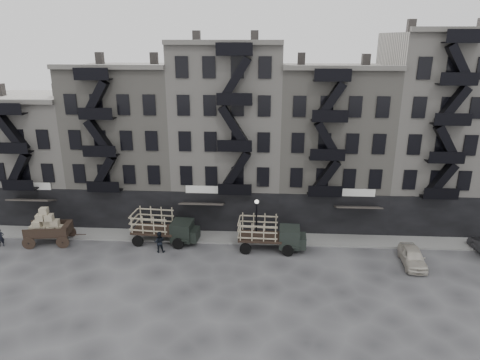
# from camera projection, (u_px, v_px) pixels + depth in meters

# --- Properties ---
(ground) EXTENTS (140.00, 140.00, 0.00)m
(ground) POSITION_uv_depth(u_px,v_px,m) (220.00, 258.00, 35.90)
(ground) COLOR #38383A
(ground) RESTS_ON ground
(sidewalk) EXTENTS (55.00, 2.50, 0.15)m
(sidewalk) POSITION_uv_depth(u_px,v_px,m) (224.00, 237.00, 39.42)
(sidewalk) COLOR slate
(sidewalk) RESTS_ON ground
(building_west) EXTENTS (10.00, 11.35, 13.20)m
(building_west) POSITION_uv_depth(u_px,v_px,m) (38.00, 155.00, 44.43)
(building_west) COLOR #A39F96
(building_west) RESTS_ON ground
(building_midwest) EXTENTS (10.00, 11.35, 16.20)m
(building_midwest) POSITION_uv_depth(u_px,v_px,m) (131.00, 142.00, 43.39)
(building_midwest) COLOR gray
(building_midwest) RESTS_ON ground
(building_center) EXTENTS (10.00, 11.35, 18.20)m
(building_center) POSITION_uv_depth(u_px,v_px,m) (229.00, 133.00, 42.50)
(building_center) COLOR #A39F96
(building_center) RESTS_ON ground
(building_mideast) EXTENTS (10.00, 11.35, 16.20)m
(building_mideast) POSITION_uv_depth(u_px,v_px,m) (329.00, 145.00, 42.25)
(building_mideast) COLOR gray
(building_mideast) RESTS_ON ground
(building_east) EXTENTS (10.00, 11.35, 19.20)m
(building_east) POSITION_uv_depth(u_px,v_px,m) (435.00, 131.00, 41.21)
(building_east) COLOR #A39F96
(building_east) RESTS_ON ground
(lamp_post) EXTENTS (0.36, 0.36, 4.28)m
(lamp_post) POSITION_uv_depth(u_px,v_px,m) (256.00, 216.00, 37.31)
(lamp_post) COLOR black
(lamp_post) RESTS_ON ground
(wagon) EXTENTS (4.26, 2.67, 3.40)m
(wagon) POSITION_uv_depth(u_px,v_px,m) (47.00, 223.00, 37.82)
(wagon) COLOR black
(wagon) RESTS_ON ground
(stake_truck_west) EXTENTS (6.03, 2.83, 2.95)m
(stake_truck_west) POSITION_uv_depth(u_px,v_px,m) (163.00, 225.00, 38.11)
(stake_truck_west) COLOR black
(stake_truck_west) RESTS_ON ground
(stake_truck_east) EXTENTS (5.86, 2.60, 2.89)m
(stake_truck_east) POSITION_uv_depth(u_px,v_px,m) (270.00, 232.00, 36.83)
(stake_truck_east) COLOR black
(stake_truck_east) RESTS_ON ground
(car_east) EXTENTS (1.93, 4.26, 1.42)m
(car_east) POSITION_uv_depth(u_px,v_px,m) (413.00, 257.00, 34.62)
(car_east) COLOR #BCB6A9
(car_east) RESTS_ON ground
(pedestrian_west) EXTENTS (0.71, 0.61, 1.63)m
(pedestrian_west) POSITION_uv_depth(u_px,v_px,m) (1.00, 238.00, 37.67)
(pedestrian_west) COLOR black
(pedestrian_west) RESTS_ON ground
(pedestrian_mid) EXTENTS (0.99, 0.80, 1.90)m
(pedestrian_mid) POSITION_uv_depth(u_px,v_px,m) (159.00, 242.00, 36.59)
(pedestrian_mid) COLOR black
(pedestrian_mid) RESTS_ON ground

